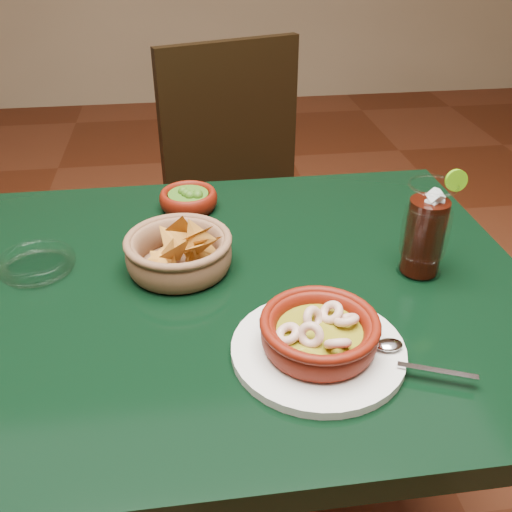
{
  "coord_description": "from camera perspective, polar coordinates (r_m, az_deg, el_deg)",
  "views": [
    {
      "loc": [
        0.04,
        -0.77,
        1.29
      ],
      "look_at": [
        0.14,
        -0.02,
        0.81
      ],
      "focal_mm": 40.0,
      "sensor_mm": 36.0,
      "label": 1
    }
  ],
  "objects": [
    {
      "name": "shrimp_plate",
      "position": [
        0.79,
        6.36,
        -8.05
      ],
      "size": [
        0.31,
        0.24,
        0.08
      ],
      "color": "silver",
      "rests_on": "dining_table"
    },
    {
      "name": "chip_basket",
      "position": [
        0.97,
        -7.69,
        0.37
      ],
      "size": [
        0.21,
        0.21,
        0.12
      ],
      "color": "brown",
      "rests_on": "dining_table"
    },
    {
      "name": "dining_chair",
      "position": [
        1.67,
        -0.64,
        5.24
      ],
      "size": [
        0.56,
        0.56,
        0.96
      ],
      "color": "black",
      "rests_on": "ground"
    },
    {
      "name": "guacamole_ramekin",
      "position": [
        1.17,
        -6.76,
        5.71
      ],
      "size": [
        0.14,
        0.14,
        0.05
      ],
      "color": "#540F05",
      "rests_on": "dining_table"
    },
    {
      "name": "cola_drink",
      "position": [
        0.97,
        16.58,
        2.45
      ],
      "size": [
        0.16,
        0.16,
        0.18
      ],
      "color": "white",
      "rests_on": "dining_table"
    },
    {
      "name": "glass_ashtray",
      "position": [
        1.03,
        -21.11,
        -0.7
      ],
      "size": [
        0.14,
        0.14,
        0.03
      ],
      "color": "white",
      "rests_on": "dining_table"
    },
    {
      "name": "dining_table",
      "position": [
        1.0,
        -8.2,
        -7.7
      ],
      "size": [
        1.2,
        0.8,
        0.75
      ],
      "color": "black",
      "rests_on": "ground"
    }
  ]
}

